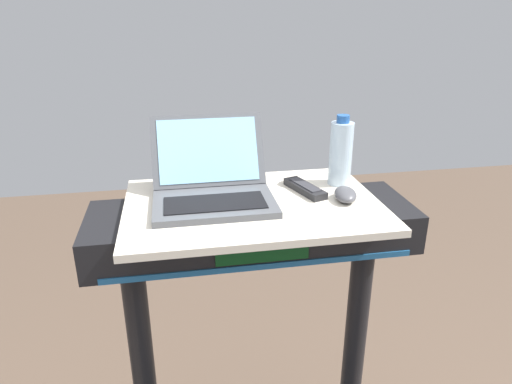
# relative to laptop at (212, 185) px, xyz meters

# --- Properties ---
(desk_board) EXTENTS (0.69, 0.47, 0.02)m
(desk_board) POSITION_rel_laptop_xyz_m (0.11, -0.04, -0.05)
(desk_board) COLOR beige
(desk_board) RESTS_ON treadmill_base
(laptop) EXTENTS (0.32, 0.31, 0.21)m
(laptop) POSITION_rel_laptop_xyz_m (0.00, 0.00, 0.00)
(laptop) COLOR #515459
(laptop) RESTS_ON desk_board
(computer_mouse) EXTENTS (0.08, 0.11, 0.03)m
(computer_mouse) POSITION_rel_laptop_xyz_m (0.36, -0.07, -0.03)
(computer_mouse) COLOR #4C4C51
(computer_mouse) RESTS_ON desk_board
(water_bottle) EXTENTS (0.07, 0.07, 0.21)m
(water_bottle) POSITION_rel_laptop_xyz_m (0.39, 0.06, 0.05)
(water_bottle) COLOR silver
(water_bottle) RESTS_ON desk_board
(tv_remote) EXTENTS (0.09, 0.17, 0.02)m
(tv_remote) POSITION_rel_laptop_xyz_m (0.27, 0.01, -0.03)
(tv_remote) COLOR #232326
(tv_remote) RESTS_ON desk_board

